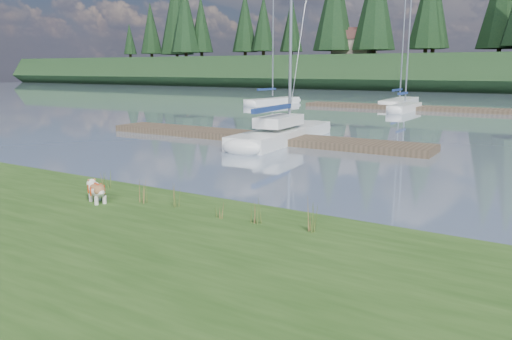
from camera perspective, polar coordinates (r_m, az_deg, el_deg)
The scene contains 21 objects.
ground at distance 41.38m, azimuth 20.33°, elevation 6.36°, with size 200.00×200.00×0.00m, color gray.
ridge at distance 83.86m, azimuth 26.30°, elevation 9.90°, with size 200.00×20.00×5.00m, color #1A3218.
bulldog at distance 11.50m, azimuth -17.75°, elevation -2.12°, with size 0.80×0.52×0.47m.
sailboat_main at distance 23.29m, azimuth 3.78°, elevation 4.57°, with size 2.24×8.84×12.61m.
dock_near at distance 23.03m, azimuth -0.08°, elevation 3.83°, with size 16.00×2.00×0.30m, color #4C3D2C.
dock_far at distance 41.03m, azimuth 23.09°, elevation 6.33°, with size 26.00×2.20×0.30m, color #4C3D2C.
sailboat_bg_0 at distance 46.09m, azimuth 2.39°, elevation 7.93°, with size 2.48×7.36×10.57m.
sailboat_bg_1 at distance 47.17m, azimuth 16.31°, elevation 7.57°, with size 2.04×8.80×12.96m.
sailboat_bg_2 at distance 40.41m, azimuth 16.85°, elevation 6.95°, with size 1.32×5.95×9.13m.
weed_0 at distance 11.21m, azimuth -12.91°, elevation -2.48°, with size 0.17×0.14×0.58m.
weed_1 at distance 10.76m, azimuth -8.92°, elevation -3.07°, with size 0.17×0.14×0.51m.
weed_2 at distance 9.52m, azimuth -0.02°, elevation -4.54°, with size 0.17×0.14×0.63m.
weed_3 at distance 12.84m, azimuth -16.66°, elevation -1.05°, with size 0.17×0.14×0.50m.
weed_4 at distance 9.91m, azimuth -3.97°, elevation -4.51°, with size 0.17×0.14×0.40m.
weed_5 at distance 9.07m, azimuth 6.38°, elevation -5.43°, with size 0.17×0.14×0.64m.
mud_lip at distance 12.29m, azimuth -9.92°, elevation -3.63°, with size 60.00×0.50×0.14m, color #33281C.
conifer_0 at distance 100.22m, azimuth -8.11°, elevation 16.85°, with size 5.72×5.72×14.15m.
conifer_1 at distance 94.85m, azimuth 0.86°, elevation 16.45°, with size 4.40×4.40×11.30m.
conifer_2 at distance 85.71m, azimuth 8.93°, elevation 18.35°, with size 6.60×6.60×16.05m.
conifer_3 at distance 84.83m, azimuth 19.80°, elevation 16.67°, with size 4.84×4.84×12.25m.
house_0 at distance 85.95m, azimuth 11.23°, elevation 14.08°, with size 6.30×5.30×4.65m.
Camera 1 is at (7.87, -10.49, 3.26)m, focal length 35.00 mm.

